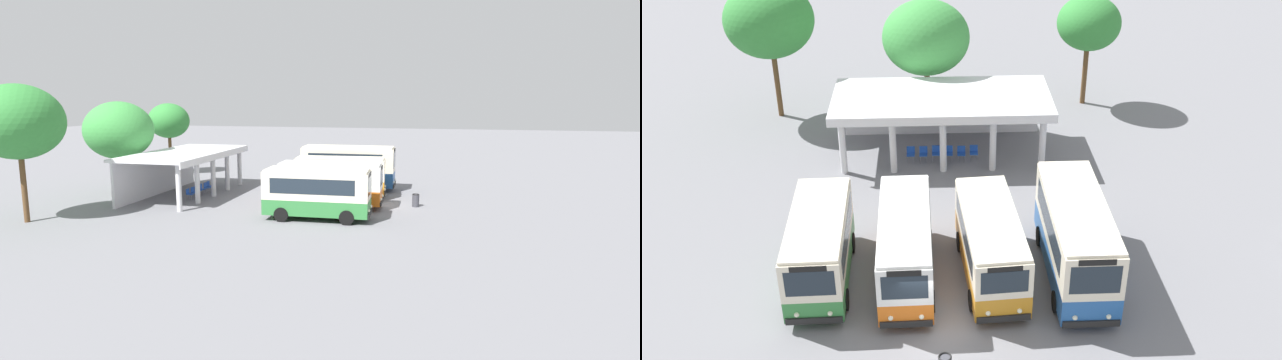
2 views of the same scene
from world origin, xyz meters
TOP-DOWN VIEW (x-y plane):
  - ground_plane at (0.00, 0.00)m, footprint 180.00×180.00m
  - city_bus_nearest_orange at (-4.66, 3.32)m, footprint 2.53×6.67m
  - city_bus_second_in_row at (-1.13, 3.25)m, footprint 2.34×7.21m
  - city_bus_middle_cream at (2.40, 3.23)m, footprint 2.71×6.95m
  - city_bus_fourth_amber at (5.94, 3.19)m, footprint 2.47×7.65m
  - terminal_canopy at (0.62, 15.52)m, footprint 11.87×5.60m
  - waiting_chair_end_by_column at (-1.14, 13.88)m, footprint 0.45×0.45m
  - waiting_chair_second_from_end at (-0.45, 13.87)m, footprint 0.45×0.45m
  - waiting_chair_middle_seat at (0.24, 13.93)m, footprint 0.45×0.45m
  - waiting_chair_fourth_seat at (0.94, 13.88)m, footprint 0.45×0.45m
  - waiting_chair_fifth_seat at (1.63, 13.83)m, footprint 0.45×0.45m
  - waiting_chair_far_end_seat at (2.32, 13.90)m, footprint 0.45×0.45m
  - roadside_tree_behind_canopy at (-0.20, 20.06)m, footprint 5.20×5.20m
  - roadside_tree_east_of_canopy at (9.80, 21.53)m, footprint 3.94×3.94m
  - roadside_tree_west_of_canopy at (-9.33, 20.39)m, footprint 5.25×5.25m

SIDE VIEW (x-z plane):
  - ground_plane at x=0.00m, z-range 0.00..0.00m
  - waiting_chair_end_by_column at x=-1.14m, z-range 0.09..0.95m
  - waiting_chair_second_from_end at x=-0.45m, z-range 0.09..0.95m
  - waiting_chair_middle_seat at x=0.24m, z-range 0.09..0.95m
  - waiting_chair_fourth_seat at x=0.94m, z-range 0.09..0.95m
  - waiting_chair_fifth_seat at x=1.63m, z-range 0.09..0.95m
  - waiting_chair_far_end_seat at x=2.32m, z-range 0.09..0.95m
  - city_bus_middle_cream at x=2.40m, z-range 0.17..3.23m
  - city_bus_second_in_row at x=-1.13m, z-range 0.17..3.26m
  - city_bus_nearest_orange at x=-4.66m, z-range 0.17..3.33m
  - city_bus_fourth_amber at x=5.94m, z-range 0.17..3.74m
  - terminal_canopy at x=0.62m, z-range 0.90..4.30m
  - roadside_tree_behind_canopy at x=-0.20m, z-range 1.39..8.61m
  - roadside_tree_east_of_canopy at x=9.80m, z-range 1.78..8.75m
  - roadside_tree_west_of_canopy at x=-9.33m, z-range 1.91..10.23m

